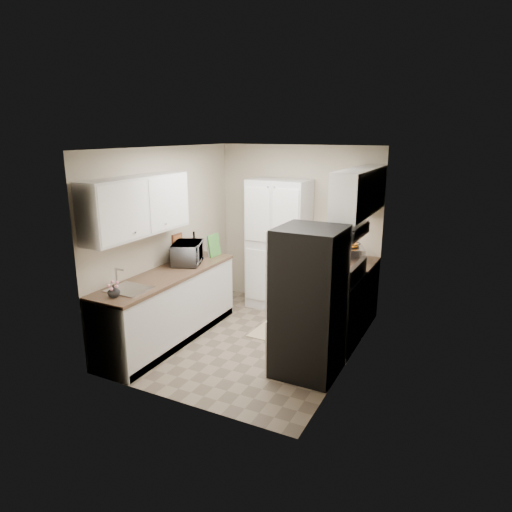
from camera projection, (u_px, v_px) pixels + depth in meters
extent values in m
plane|color=#7A6B56|center=(251.00, 341.00, 6.06)|extent=(3.20, 3.20, 0.00)
cube|color=beige|center=(298.00, 227.00, 7.11)|extent=(2.60, 0.04, 2.50)
cube|color=beige|center=(174.00, 287.00, 4.35)|extent=(2.60, 0.04, 2.50)
cube|color=beige|center=(167.00, 239.00, 6.30)|extent=(0.04, 3.20, 2.50)
cube|color=beige|center=(353.00, 263.00, 5.17)|extent=(0.04, 3.20, 2.50)
cube|color=white|center=(251.00, 148.00, 5.40)|extent=(2.60, 3.20, 0.04)
cube|color=silver|center=(138.00, 206.00, 5.42)|extent=(0.33, 1.60, 0.70)
cube|color=silver|center=(359.00, 197.00, 5.78)|extent=(0.33, 1.55, 0.58)
cube|color=#99999E|center=(344.00, 231.00, 5.53)|extent=(0.45, 0.76, 0.13)
cube|color=#B7B7BC|center=(129.00, 290.00, 5.26)|extent=(0.45, 0.40, 0.02)
cube|color=brown|center=(177.00, 241.00, 6.48)|extent=(0.02, 0.22, 0.22)
cube|color=silver|center=(279.00, 245.00, 7.02)|extent=(0.90, 0.55, 2.00)
cube|color=silver|center=(169.00, 308.00, 6.00)|extent=(0.60, 2.30, 0.88)
cube|color=brown|center=(168.00, 275.00, 5.88)|extent=(0.63, 2.33, 0.04)
cube|color=silver|center=(350.00, 294.00, 6.54)|extent=(0.60, 0.80, 0.88)
cube|color=brown|center=(352.00, 263.00, 6.42)|extent=(0.63, 0.83, 0.04)
cube|color=#B7B7BC|center=(332.00, 312.00, 5.86)|extent=(0.64, 0.76, 0.90)
cube|color=black|center=(334.00, 277.00, 5.74)|extent=(0.66, 0.78, 0.03)
cube|color=black|center=(357.00, 272.00, 5.58)|extent=(0.06, 0.76, 0.22)
cube|color=pink|center=(301.00, 303.00, 5.87)|extent=(0.01, 0.16, 0.42)
cube|color=beige|center=(308.00, 297.00, 6.08)|extent=(0.01, 0.16, 0.42)
cube|color=#B7B7BC|center=(309.00, 302.00, 5.08)|extent=(0.70, 0.72, 1.70)
imported|color=#A6A6AA|center=(188.00, 253.00, 6.28)|extent=(0.55, 0.64, 0.30)
cylinder|color=black|center=(194.00, 245.00, 6.61)|extent=(0.09, 0.09, 0.34)
imported|color=white|center=(114.00, 291.00, 5.01)|extent=(0.16, 0.16, 0.14)
cube|color=#429037|center=(214.00, 245.00, 6.65)|extent=(0.03, 0.26, 0.32)
cube|color=#A9A9AE|center=(353.00, 255.00, 6.36)|extent=(0.41, 0.45, 0.21)
cube|color=#CBB78D|center=(277.00, 329.00, 6.42)|extent=(0.55, 0.86, 0.01)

